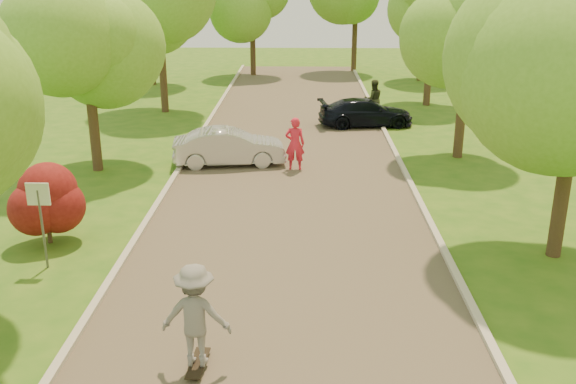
# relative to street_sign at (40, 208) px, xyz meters

# --- Properties ---
(ground) EXTENTS (100.00, 100.00, 0.00)m
(ground) POSITION_rel_street_sign_xyz_m (5.80, -4.00, -1.56)
(ground) COLOR #2D5F16
(ground) RESTS_ON ground
(road) EXTENTS (8.00, 60.00, 0.01)m
(road) POSITION_rel_street_sign_xyz_m (5.80, 4.00, -1.56)
(road) COLOR #4C4438
(road) RESTS_ON ground
(curb_left) EXTENTS (0.18, 60.00, 0.12)m
(curb_left) POSITION_rel_street_sign_xyz_m (1.75, 4.00, -1.50)
(curb_left) COLOR #B2AD9E
(curb_left) RESTS_ON ground
(curb_right) EXTENTS (0.18, 60.00, 0.12)m
(curb_right) POSITION_rel_street_sign_xyz_m (9.85, 4.00, -1.50)
(curb_right) COLOR #B2AD9E
(curb_right) RESTS_ON ground
(street_sign) EXTENTS (0.55, 0.06, 2.17)m
(street_sign) POSITION_rel_street_sign_xyz_m (0.00, 0.00, 0.00)
(street_sign) COLOR #59595E
(street_sign) RESTS_ON ground
(red_shrub) EXTENTS (1.70, 1.70, 1.95)m
(red_shrub) POSITION_rel_street_sign_xyz_m (-0.50, 1.50, -0.47)
(red_shrub) COLOR #382619
(red_shrub) RESTS_ON ground
(tree_l_midb) EXTENTS (4.30, 4.20, 6.62)m
(tree_l_midb) POSITION_rel_street_sign_xyz_m (-1.01, 8.00, 3.02)
(tree_l_midb) COLOR #382619
(tree_l_midb) RESTS_ON ground
(tree_l_far) EXTENTS (4.92, 4.80, 7.79)m
(tree_l_far) POSITION_rel_street_sign_xyz_m (-0.59, 18.00, 3.90)
(tree_l_far) COLOR #382619
(tree_l_far) RESTS_ON ground
(tree_r_midb) EXTENTS (4.51, 4.40, 7.01)m
(tree_r_midb) POSITION_rel_street_sign_xyz_m (12.40, 10.00, 3.32)
(tree_r_midb) COLOR #382619
(tree_r_midb) RESTS_ON ground
(silver_sedan) EXTENTS (4.26, 1.95, 1.35)m
(silver_sedan) POSITION_rel_street_sign_xyz_m (3.50, 8.78, -0.89)
(silver_sedan) COLOR #B5B5BA
(silver_sedan) RESTS_ON ground
(dark_sedan) EXTENTS (4.53, 2.32, 1.26)m
(dark_sedan) POSITION_rel_street_sign_xyz_m (9.10, 15.13, -0.94)
(dark_sedan) COLOR black
(dark_sedan) RESTS_ON ground
(longboard) EXTENTS (0.33, 1.01, 0.12)m
(longboard) POSITION_rel_street_sign_xyz_m (4.32, -4.09, -1.46)
(longboard) COLOR black
(longboard) RESTS_ON ground
(skateboarder) EXTENTS (1.29, 0.79, 1.94)m
(skateboarder) POSITION_rel_street_sign_xyz_m (4.32, -4.09, -0.47)
(skateboarder) COLOR slate
(skateboarder) RESTS_ON longboard
(person_striped) EXTENTS (0.71, 0.48, 1.93)m
(person_striped) POSITION_rel_street_sign_xyz_m (5.93, 8.21, -0.60)
(person_striped) COLOR red
(person_striped) RESTS_ON ground
(person_olive) EXTENTS (1.03, 0.86, 1.88)m
(person_olive) POSITION_rel_street_sign_xyz_m (9.60, 16.68, -0.62)
(person_olive) COLOR #313922
(person_olive) RESTS_ON ground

